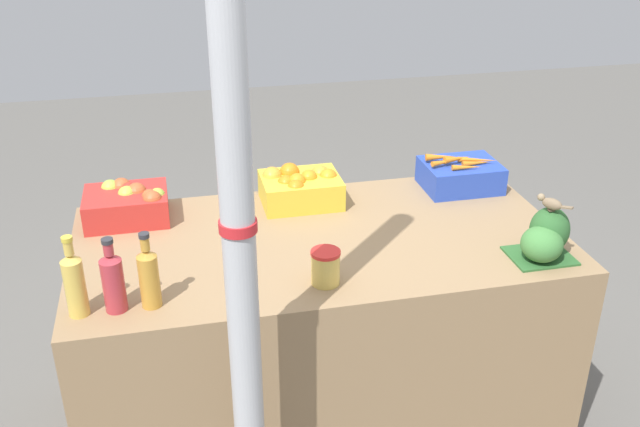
{
  "coord_description": "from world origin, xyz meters",
  "views": [
    {
      "loc": [
        -0.52,
        -2.3,
        2.11
      ],
      "look_at": [
        0.0,
        0.0,
        0.95
      ],
      "focal_mm": 40.0,
      "sensor_mm": 36.0,
      "label": 1
    }
  ],
  "objects_px": {
    "juice_bottle_golden": "(74,283)",
    "juice_bottle_ruby": "(113,281)",
    "broccoli_pile": "(546,235)",
    "sparrow_bird": "(551,203)",
    "support_pole": "(240,264)",
    "orange_crate": "(300,187)",
    "juice_bottle_amber": "(149,276)",
    "apple_crate": "(128,203)",
    "carrot_crate": "(460,175)",
    "pickle_jar": "(326,267)"
  },
  "relations": [
    {
      "from": "broccoli_pile",
      "to": "juice_bottle_amber",
      "type": "relative_size",
      "value": 0.86
    },
    {
      "from": "orange_crate",
      "to": "sparrow_bird",
      "type": "relative_size",
      "value": 2.67
    },
    {
      "from": "juice_bottle_golden",
      "to": "sparrow_bird",
      "type": "distance_m",
      "value": 1.58
    },
    {
      "from": "sparrow_bird",
      "to": "juice_bottle_amber",
      "type": "bearing_deg",
      "value": 56.73
    },
    {
      "from": "carrot_crate",
      "to": "juice_bottle_amber",
      "type": "xyz_separation_m",
      "value": [
        -1.31,
        -0.64,
        0.05
      ]
    },
    {
      "from": "juice_bottle_amber",
      "to": "broccoli_pile",
      "type": "bearing_deg",
      "value": 0.57
    },
    {
      "from": "apple_crate",
      "to": "support_pole",
      "type": "bearing_deg",
      "value": -71.35
    },
    {
      "from": "sparrow_bird",
      "to": "support_pole",
      "type": "bearing_deg",
      "value": 73.54
    },
    {
      "from": "juice_bottle_amber",
      "to": "apple_crate",
      "type": "bearing_deg",
      "value": 96.8
    },
    {
      "from": "apple_crate",
      "to": "sparrow_bird",
      "type": "distance_m",
      "value": 1.58
    },
    {
      "from": "orange_crate",
      "to": "sparrow_bird",
      "type": "height_order",
      "value": "sparrow_bird"
    },
    {
      "from": "orange_crate",
      "to": "juice_bottle_amber",
      "type": "xyz_separation_m",
      "value": [
        -0.61,
        -0.65,
        0.04
      ]
    },
    {
      "from": "orange_crate",
      "to": "apple_crate",
      "type": "bearing_deg",
      "value": 179.94
    },
    {
      "from": "support_pole",
      "to": "juice_bottle_ruby",
      "type": "height_order",
      "value": "support_pole"
    },
    {
      "from": "apple_crate",
      "to": "sparrow_bird",
      "type": "height_order",
      "value": "sparrow_bird"
    },
    {
      "from": "support_pole",
      "to": "apple_crate",
      "type": "bearing_deg",
      "value": 108.65
    },
    {
      "from": "apple_crate",
      "to": "orange_crate",
      "type": "bearing_deg",
      "value": -0.06
    },
    {
      "from": "apple_crate",
      "to": "carrot_crate",
      "type": "distance_m",
      "value": 1.38
    },
    {
      "from": "carrot_crate",
      "to": "broccoli_pile",
      "type": "bearing_deg",
      "value": -84.76
    },
    {
      "from": "support_pole",
      "to": "juice_bottle_ruby",
      "type": "bearing_deg",
      "value": 137.37
    },
    {
      "from": "support_pole",
      "to": "orange_crate",
      "type": "height_order",
      "value": "support_pole"
    },
    {
      "from": "apple_crate",
      "to": "broccoli_pile",
      "type": "relative_size",
      "value": 1.44
    },
    {
      "from": "carrot_crate",
      "to": "pickle_jar",
      "type": "relative_size",
      "value": 2.61
    },
    {
      "from": "pickle_jar",
      "to": "support_pole",
      "type": "bearing_deg",
      "value": -132.31
    },
    {
      "from": "broccoli_pile",
      "to": "pickle_jar",
      "type": "relative_size",
      "value": 1.81
    },
    {
      "from": "juice_bottle_golden",
      "to": "orange_crate",
      "type": "bearing_deg",
      "value": 38.0
    },
    {
      "from": "juice_bottle_amber",
      "to": "sparrow_bird",
      "type": "relative_size",
      "value": 2.16
    },
    {
      "from": "support_pole",
      "to": "broccoli_pile",
      "type": "bearing_deg",
      "value": 17.34
    },
    {
      "from": "carrot_crate",
      "to": "broccoli_pile",
      "type": "distance_m",
      "value": 0.63
    },
    {
      "from": "support_pole",
      "to": "juice_bottle_ruby",
      "type": "distance_m",
      "value": 0.53
    },
    {
      "from": "support_pole",
      "to": "juice_bottle_golden",
      "type": "distance_m",
      "value": 0.61
    },
    {
      "from": "apple_crate",
      "to": "juice_bottle_amber",
      "type": "distance_m",
      "value": 0.65
    },
    {
      "from": "juice_bottle_amber",
      "to": "juice_bottle_ruby",
      "type": "bearing_deg",
      "value": 180.0
    },
    {
      "from": "apple_crate",
      "to": "orange_crate",
      "type": "distance_m",
      "value": 0.68
    },
    {
      "from": "apple_crate",
      "to": "carrot_crate",
      "type": "xyz_separation_m",
      "value": [
        1.38,
        -0.0,
        -0.01
      ]
    },
    {
      "from": "support_pole",
      "to": "juice_bottle_amber",
      "type": "bearing_deg",
      "value": 127.31
    },
    {
      "from": "juice_bottle_golden",
      "to": "juice_bottle_ruby",
      "type": "height_order",
      "value": "juice_bottle_golden"
    },
    {
      "from": "broccoli_pile",
      "to": "juice_bottle_ruby",
      "type": "relative_size",
      "value": 0.88
    },
    {
      "from": "carrot_crate",
      "to": "juice_bottle_golden",
      "type": "relative_size",
      "value": 1.17
    },
    {
      "from": "apple_crate",
      "to": "broccoli_pile",
      "type": "xyz_separation_m",
      "value": [
        1.44,
        -0.63,
        0.02
      ]
    },
    {
      "from": "juice_bottle_amber",
      "to": "pickle_jar",
      "type": "bearing_deg",
      "value": 0.98
    },
    {
      "from": "juice_bottle_amber",
      "to": "juice_bottle_golden",
      "type": "bearing_deg",
      "value": 180.0
    },
    {
      "from": "support_pole",
      "to": "broccoli_pile",
      "type": "xyz_separation_m",
      "value": [
        1.11,
        0.35,
        -0.22
      ]
    },
    {
      "from": "carrot_crate",
      "to": "pickle_jar",
      "type": "distance_m",
      "value": 0.97
    },
    {
      "from": "support_pole",
      "to": "carrot_crate",
      "type": "height_order",
      "value": "support_pole"
    },
    {
      "from": "juice_bottle_ruby",
      "to": "juice_bottle_amber",
      "type": "xyz_separation_m",
      "value": [
        0.11,
        0.0,
        0.0
      ]
    },
    {
      "from": "support_pole",
      "to": "carrot_crate",
      "type": "bearing_deg",
      "value": 42.87
    },
    {
      "from": "broccoli_pile",
      "to": "carrot_crate",
      "type": "bearing_deg",
      "value": 95.24
    },
    {
      "from": "apple_crate",
      "to": "juice_bottle_ruby",
      "type": "distance_m",
      "value": 0.65
    },
    {
      "from": "carrot_crate",
      "to": "juice_bottle_ruby",
      "type": "distance_m",
      "value": 1.55
    }
  ]
}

